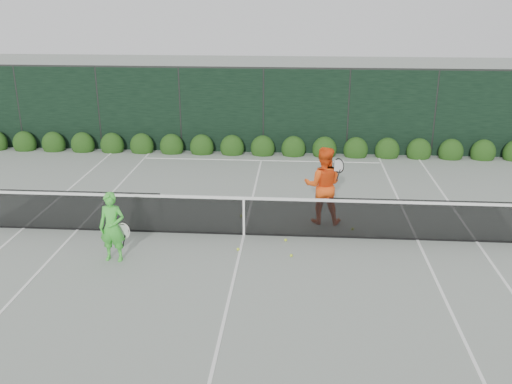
{
  "coord_description": "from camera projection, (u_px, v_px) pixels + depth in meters",
  "views": [
    {
      "loc": [
        1.22,
        -12.55,
        5.56
      ],
      "look_at": [
        0.27,
        0.3,
        1.0
      ],
      "focal_mm": 40.0,
      "sensor_mm": 36.0,
      "label": 1
    }
  ],
  "objects": [
    {
      "name": "court_lines",
      "position": [
        244.0,
        235.0,
        13.73
      ],
      "size": [
        11.03,
        23.83,
        0.01
      ],
      "color": "white",
      "rests_on": "ground"
    },
    {
      "name": "tennis_net",
      "position": [
        243.0,
        214.0,
        13.56
      ],
      "size": [
        12.9,
        0.1,
        1.07
      ],
      "color": "#113416",
      "rests_on": "ground"
    },
    {
      "name": "player_man",
      "position": [
        323.0,
        185.0,
        14.19
      ],
      "size": [
        0.99,
        0.79,
        1.97
      ],
      "rotation": [
        0.0,
        0.0,
        3.09
      ],
      "color": "#FF5415",
      "rests_on": "ground"
    },
    {
      "name": "windscreen_fence",
      "position": [
        230.0,
        219.0,
        10.68
      ],
      "size": [
        32.0,
        21.07,
        3.06
      ],
      "color": "black",
      "rests_on": "ground"
    },
    {
      "name": "hedge_row",
      "position": [
        263.0,
        148.0,
        20.38
      ],
      "size": [
        31.66,
        0.65,
        0.94
      ],
      "color": "#16390F",
      "rests_on": "ground"
    },
    {
      "name": "player_woman",
      "position": [
        112.0,
        227.0,
        12.22
      ],
      "size": [
        0.64,
        0.4,
        1.55
      ],
      "rotation": [
        0.0,
        0.0,
        -0.05
      ],
      "color": "#46D33D",
      "rests_on": "ground"
    },
    {
      "name": "ground",
      "position": [
        244.0,
        235.0,
        13.74
      ],
      "size": [
        80.0,
        80.0,
        0.0
      ],
      "primitive_type": "plane",
      "color": "gray",
      "rests_on": "ground"
    },
    {
      "name": "tennis_balls",
      "position": [
        255.0,
        235.0,
        13.63
      ],
      "size": [
        5.64,
        2.31,
        0.07
      ],
      "color": "#C7E533",
      "rests_on": "ground"
    }
  ]
}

